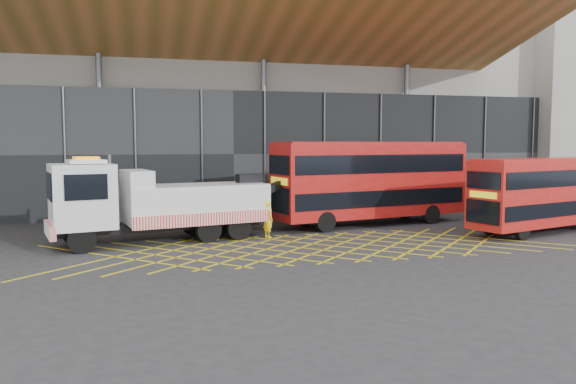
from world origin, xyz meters
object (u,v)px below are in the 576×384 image
object	(u,v)px
bus_towed	(371,179)
bus_second	(544,191)
recovery_truck	(155,202)
worker	(268,219)

from	to	relation	value
bus_towed	bus_second	world-z (taller)	bus_towed
recovery_truck	bus_towed	bearing A→B (deg)	0.02
bus_second	worker	world-z (taller)	bus_second
bus_towed	worker	bearing A→B (deg)	-168.76
recovery_truck	worker	bearing A→B (deg)	-13.57
bus_towed	worker	distance (m)	7.48
recovery_truck	bus_second	xyz separation A→B (m)	(19.88, -2.06, 0.25)
bus_towed	bus_second	bearing A→B (deg)	-43.86
recovery_truck	bus_second	world-z (taller)	recovery_truck
recovery_truck	bus_towed	size ratio (longest dim) A/B	1.00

